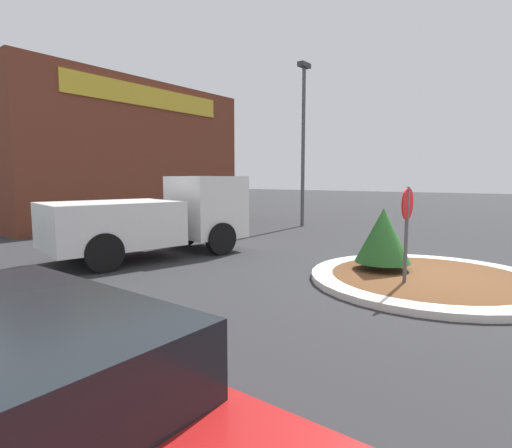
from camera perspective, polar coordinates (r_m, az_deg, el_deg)
The scene contains 7 objects.
ground_plane at distance 9.21m, azimuth 23.49°, elevation -7.60°, with size 120.00×120.00×0.00m, color #2D2D30.
traffic_island at distance 9.19m, azimuth 23.51°, elevation -7.20°, with size 4.90×4.90×0.13m.
stop_sign at distance 8.24m, azimuth 20.75°, elevation 0.56°, with size 0.62×0.07×2.00m.
island_shrub at distance 9.32m, azimuth 17.70°, elevation -1.53°, with size 1.22×1.22×1.38m.
utility_truck at distance 11.44m, azimuth -13.97°, elevation 1.01°, with size 5.67×3.12×2.23m.
storefront_building at distance 21.82m, azimuth -19.62°, elevation 9.20°, with size 11.72×6.07×6.69m.
light_pole at distance 18.48m, azimuth 6.77°, elevation 12.73°, with size 0.70×0.30×7.25m.
Camera 1 is at (-8.67, -2.24, 2.15)m, focal length 28.00 mm.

